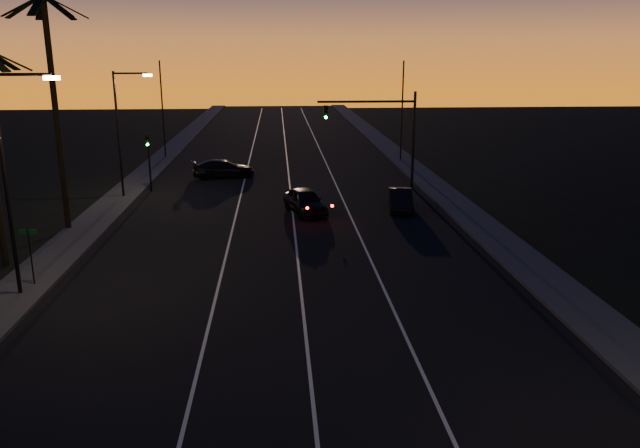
{
  "coord_description": "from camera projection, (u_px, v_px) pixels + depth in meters",
  "views": [
    {
      "loc": [
        -0.38,
        -4.65,
        9.61
      ],
      "look_at": [
        1.34,
        20.44,
        2.71
      ],
      "focal_mm": 35.0,
      "sensor_mm": 36.0,
      "label": 1
    }
  ],
  "objects": [
    {
      "name": "road",
      "position": [
        285.0,
        226.0,
        35.91
      ],
      "size": [
        20.0,
        170.0,
        0.01
      ],
      "primitive_type": "cube",
      "color": "black",
      "rests_on": "ground"
    },
    {
      "name": "sidewalk_left",
      "position": [
        87.0,
        228.0,
        35.14
      ],
      "size": [
        2.4,
        170.0,
        0.16
      ],
      "primitive_type": "cube",
      "color": "#3C3C39",
      "rests_on": "ground"
    },
    {
      "name": "sidewalk_right",
      "position": [
        476.0,
        221.0,
        36.63
      ],
      "size": [
        2.4,
        170.0,
        0.16
      ],
      "primitive_type": "cube",
      "color": "#3C3C39",
      "rests_on": "ground"
    },
    {
      "name": "lane_stripe_left",
      "position": [
        233.0,
        227.0,
        35.7
      ],
      "size": [
        0.12,
        160.0,
        0.01
      ],
      "primitive_type": "cube",
      "color": "silver",
      "rests_on": "road"
    },
    {
      "name": "lane_stripe_mid",
      "position": [
        294.0,
        226.0,
        35.94
      ],
      "size": [
        0.12,
        160.0,
        0.01
      ],
      "primitive_type": "cube",
      "color": "silver",
      "rests_on": "road"
    },
    {
      "name": "lane_stripe_right",
      "position": [
        354.0,
        224.0,
        36.17
      ],
      "size": [
        0.12,
        160.0,
        0.01
      ],
      "primitive_type": "cube",
      "color": "silver",
      "rests_on": "road"
    },
    {
      "name": "palm_far",
      "position": [
        54.0,
        92.0,
        33.09
      ],
      "size": [
        4.25,
        4.16,
        12.53
      ],
      "color": "black",
      "rests_on": "ground"
    },
    {
      "name": "streetlight_left_near",
      "position": [
        11.0,
        168.0,
        24.17
      ],
      "size": [
        2.55,
        0.26,
        9.0
      ],
      "color": "black",
      "rests_on": "ground"
    },
    {
      "name": "streetlight_left_far",
      "position": [
        122.0,
        124.0,
        41.56
      ],
      "size": [
        2.55,
        0.26,
        8.5
      ],
      "color": "black",
      "rests_on": "ground"
    },
    {
      "name": "street_sign",
      "position": [
        30.0,
        250.0,
        26.1
      ],
      "size": [
        0.7,
        0.06,
        2.6
      ],
      "color": "black",
      "rests_on": "ground"
    },
    {
      "name": "signal_mast",
      "position": [
        382.0,
        123.0,
        44.73
      ],
      "size": [
        7.1,
        0.41,
        7.0
      ],
      "color": "black",
      "rests_on": "ground"
    },
    {
      "name": "signal_post",
      "position": [
        149.0,
        152.0,
        44.12
      ],
      "size": [
        0.28,
        0.37,
        4.2
      ],
      "color": "black",
      "rests_on": "ground"
    },
    {
      "name": "far_pole_left",
      "position": [
        163.0,
        110.0,
        58.04
      ],
      "size": [
        0.14,
        0.14,
        9.0
      ],
      "primitive_type": "cylinder",
      "color": "black",
      "rests_on": "ground"
    },
    {
      "name": "far_pole_right",
      "position": [
        402.0,
        112.0,
        56.61
      ],
      "size": [
        0.14,
        0.14,
        9.0
      ],
      "primitive_type": "cylinder",
      "color": "black",
      "rests_on": "ground"
    },
    {
      "name": "lead_car",
      "position": [
        305.0,
        201.0,
        38.58
      ],
      "size": [
        3.05,
        5.3,
        1.53
      ],
      "color": "black",
      "rests_on": "road"
    },
    {
      "name": "right_car",
      "position": [
        400.0,
        200.0,
        39.34
      ],
      "size": [
        1.92,
        4.21,
        1.34
      ],
      "color": "black",
      "rests_on": "road"
    },
    {
      "name": "cross_car",
      "position": [
        223.0,
        169.0,
        49.71
      ],
      "size": [
        5.22,
        2.93,
        1.43
      ],
      "color": "black",
      "rests_on": "road"
    }
  ]
}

